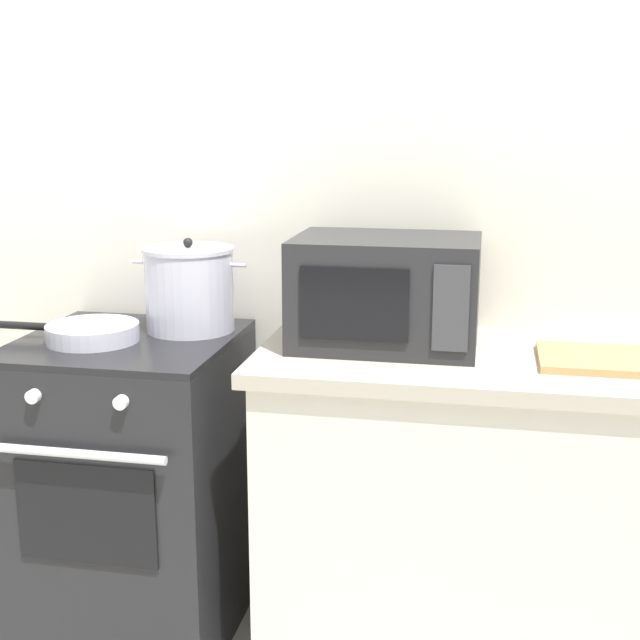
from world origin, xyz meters
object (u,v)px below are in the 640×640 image
stove (134,487)px  frying_pan (91,332)px  stock_pot (190,289)px  cutting_board (610,360)px  microwave (386,292)px

stove → frying_pan: (-0.08, -0.05, 0.48)m
stock_pot → cutting_board: 1.19m
stove → cutting_board: 1.41m
cutting_board → frying_pan: bearing=-178.0°
cutting_board → stove: bearing=-180.0°
frying_pan → cutting_board: (1.41, 0.05, -0.02)m
stock_pot → frying_pan: 0.31m
microwave → stove: bearing=-173.9°
stove → microwave: microwave is taller
stove → cutting_board: bearing=0.0°
stove → cutting_board: (1.32, 0.00, 0.47)m
microwave → stock_pot: bearing=175.0°
stock_pot → microwave: microwave is taller
stove → cutting_board: cutting_board is taller
stock_pot → frying_pan: stock_pot is taller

